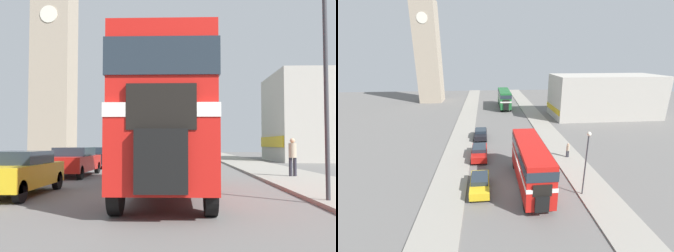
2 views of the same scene
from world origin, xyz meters
The scene contains 9 objects.
ground_plane centered at (0.00, 0.00, 0.00)m, with size 120.00×120.00×0.00m, color slate.
double_decker_bus centered at (1.01, 0.24, 2.55)m, with size 2.45×9.26×4.27m.
bus_distant centered at (1.26, 33.32, 2.45)m, with size 2.46×9.90×4.08m.
car_parked_near centered at (-3.74, -0.13, 0.73)m, with size 1.72×4.04×1.39m.
car_parked_mid centered at (-3.93, 6.82, 0.75)m, with size 1.82×4.43×1.44m.
car_parked_far centered at (-3.88, 13.38, 0.73)m, with size 1.76×3.95×1.38m.
pedestrian_walking centered at (6.66, 5.77, 1.12)m, with size 0.36×0.36×1.76m.
street_lamp centered at (5.36, -1.68, 3.96)m, with size 0.36×0.36×5.86m.
church_tower centered at (-17.11, 42.43, 19.44)m, with size 5.75×5.75×38.02m.
Camera 1 is at (1.38, -11.87, 1.63)m, focal length 40.00 mm.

